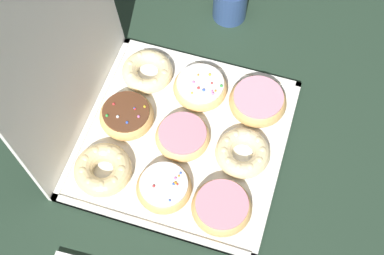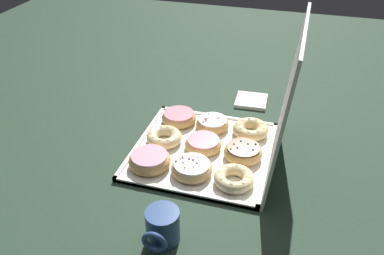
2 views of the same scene
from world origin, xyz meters
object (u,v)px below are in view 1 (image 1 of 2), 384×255
sprinkle_donut_3 (165,187)px  coffee_mug (231,1)px  cruller_donut_1 (243,153)px  pink_frosted_donut_2 (258,101)px  pink_frosted_donut_0 (222,207)px  cruller_donut_8 (148,71)px  donut_box (184,139)px  sprinkle_donut_7 (127,116)px  cruller_donut_6 (103,169)px  pink_frosted_donut_4 (184,137)px  sprinkle_donut_5 (201,88)px

sprinkle_donut_3 → coffee_mug: 0.48m
cruller_donut_1 → pink_frosted_donut_2: 0.12m
sprinkle_donut_3 → coffee_mug: size_ratio=1.09×
pink_frosted_donut_0 → cruller_donut_8: bearing=43.3°
donut_box → cruller_donut_1: cruller_donut_1 is taller
sprinkle_donut_3 → cruller_donut_8: 0.28m
coffee_mug → sprinkle_donut_7: bearing=160.5°
pink_frosted_donut_2 → cruller_donut_8: size_ratio=1.09×
cruller_donut_6 → pink_frosted_donut_2: bearing=-46.0°
donut_box → sprinkle_donut_3: sprinkle_donut_3 is taller
sprinkle_donut_7 → coffee_mug: size_ratio=1.14×
sprinkle_donut_3 → sprinkle_donut_7: size_ratio=0.95×
sprinkle_donut_3 → pink_frosted_donut_0: bearing=-93.0°
sprinkle_donut_7 → pink_frosted_donut_4: bearing=-94.9°
cruller_donut_6 → sprinkle_donut_7: 0.13m
pink_frosted_donut_0 → sprinkle_donut_7: (0.13, 0.24, 0.00)m
pink_frosted_donut_0 → coffee_mug: 0.50m
donut_box → sprinkle_donut_3: size_ratio=3.78×
pink_frosted_donut_2 → pink_frosted_donut_4: bearing=135.7°
sprinkle_donut_5 → cruller_donut_8: 0.12m
cruller_donut_1 → sprinkle_donut_7: (0.01, 0.25, 0.00)m
pink_frosted_donut_4 → pink_frosted_donut_2: bearing=-44.3°
pink_frosted_donut_4 → sprinkle_donut_7: 0.13m
sprinkle_donut_3 → cruller_donut_6: same height
sprinkle_donut_3 → sprinkle_donut_5: sprinkle_donut_5 is taller
cruller_donut_1 → sprinkle_donut_3: (-0.12, 0.12, 0.00)m
pink_frosted_donut_2 → cruller_donut_8: pink_frosted_donut_2 is taller
donut_box → pink_frosted_donut_0: 0.18m
sprinkle_donut_5 → pink_frosted_donut_0: bearing=-155.0°
pink_frosted_donut_0 → sprinkle_donut_5: sprinkle_donut_5 is taller
donut_box → coffee_mug: (0.36, -0.00, 0.04)m
pink_frosted_donut_2 → pink_frosted_donut_0: bearing=178.1°
donut_box → sprinkle_donut_5: 0.12m
cruller_donut_1 → pink_frosted_donut_0: bearing=176.0°
pink_frosted_donut_2 → cruller_donut_6: same height
pink_frosted_donut_2 → pink_frosted_donut_4: pink_frosted_donut_2 is taller
sprinkle_donut_3 → cruller_donut_8: (0.25, 0.12, -0.00)m
pink_frosted_donut_0 → sprinkle_donut_7: sprinkle_donut_7 is taller
cruller_donut_1 → pink_frosted_donut_2: bearing=0.1°
cruller_donut_1 → sprinkle_donut_5: 0.17m
cruller_donut_6 → coffee_mug: size_ratio=1.15×
pink_frosted_donut_4 → cruller_donut_6: (-0.12, 0.13, 0.00)m
cruller_donut_8 → coffee_mug: bearing=-27.6°
sprinkle_donut_3 → pink_frosted_donut_4: sprinkle_donut_3 is taller
sprinkle_donut_7 → pink_frosted_donut_0: bearing=-119.0°
pink_frosted_donut_2 → sprinkle_donut_5: 0.12m
pink_frosted_donut_0 → cruller_donut_8: size_ratio=1.04×
pink_frosted_donut_4 → cruller_donut_8: same height
pink_frosted_donut_0 → pink_frosted_donut_2: (0.25, -0.01, 0.00)m
sprinkle_donut_5 → cruller_donut_1: bearing=-135.0°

